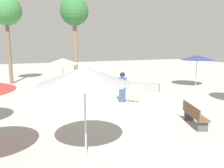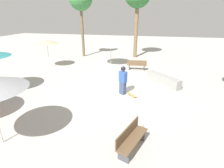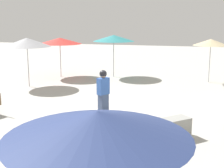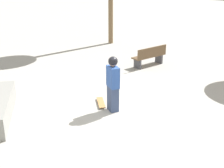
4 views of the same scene
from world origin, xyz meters
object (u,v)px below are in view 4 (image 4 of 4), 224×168
(skater_main, at_px, (113,82))
(bench_far, at_px, (150,56))
(skateboard, at_px, (101,102))
(concrete_ledge, at_px, (2,108))

(skater_main, relative_size, bench_far, 1.02)
(skateboard, distance_m, bench_far, 4.32)
(skater_main, height_order, bench_far, skater_main)
(concrete_ledge, xyz_separation_m, bench_far, (-1.36, -6.57, 0.12))
(concrete_ledge, distance_m, bench_far, 6.71)
(concrete_ledge, relative_size, bench_far, 1.38)
(bench_far, bearing_deg, skateboard, -153.72)
(skater_main, xyz_separation_m, concrete_ledge, (2.39, 2.14, -0.60))
(skater_main, relative_size, skateboard, 2.32)
(skater_main, distance_m, concrete_ledge, 3.26)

